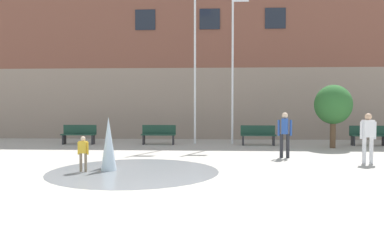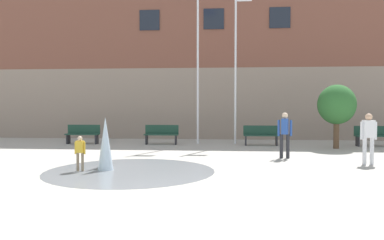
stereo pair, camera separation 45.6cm
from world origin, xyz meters
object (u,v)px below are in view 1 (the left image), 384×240
object	(u,v)px
park_bench_under_right_flagpole	(258,135)
flagpole_left	(196,54)
flagpole_right	(233,59)
street_tree_near_building	(333,105)
park_bench_center	(159,134)
adult_in_red	(285,131)
park_bench_far_right	(368,135)
park_bench_left_of_flagpoles	(79,134)
child_running	(83,151)
adult_watching	(368,134)

from	to	relation	value
park_bench_under_right_flagpole	flagpole_left	distance (m)	4.82
flagpole_right	street_tree_near_building	bearing A→B (deg)	-19.96
park_bench_center	adult_in_red	world-z (taller)	adult_in_red
park_bench_center	flagpole_left	world-z (taller)	flagpole_left
park_bench_center	park_bench_far_right	distance (m)	9.67
park_bench_left_of_flagpoles	flagpole_left	bearing A→B (deg)	5.12
adult_in_red	park_bench_left_of_flagpoles	bearing A→B (deg)	82.81
park_bench_left_of_flagpoles	park_bench_far_right	bearing A→B (deg)	0.24
park_bench_left_of_flagpoles	adult_in_red	size ratio (longest dim) A/B	1.01
child_running	park_bench_left_of_flagpoles	bearing A→B (deg)	123.45
adult_in_red	flagpole_right	bearing A→B (deg)	36.33
park_bench_left_of_flagpoles	adult_watching	bearing A→B (deg)	-25.81
child_running	street_tree_near_building	bearing A→B (deg)	48.58
park_bench_far_right	street_tree_near_building	bearing A→B (deg)	-150.63
park_bench_far_right	flagpole_left	distance (m)	8.81
park_bench_under_right_flagpole	adult_in_red	bearing A→B (deg)	-84.57
park_bench_under_right_flagpole	adult_in_red	distance (m)	4.27
park_bench_left_of_flagpoles	park_bench_far_right	world-z (taller)	same
adult_in_red	flagpole_left	distance (m)	6.67
street_tree_near_building	child_running	bearing A→B (deg)	-144.27
park_bench_left_of_flagpoles	park_bench_far_right	size ratio (longest dim) A/B	1.00
flagpole_left	adult_watching	bearing A→B (deg)	-46.15
park_bench_left_of_flagpoles	street_tree_near_building	xyz separation A→B (m)	(11.53, -1.03, 1.39)
park_bench_left_of_flagpoles	adult_in_red	bearing A→B (deg)	-25.46
adult_in_red	flagpole_left	size ratio (longest dim) A/B	0.20
adult_watching	park_bench_far_right	bearing A→B (deg)	55.91
park_bench_far_right	flagpole_right	xyz separation A→B (m)	(-6.14, 0.44, 3.56)
park_bench_center	flagpole_right	size ratio (longest dim) A/B	0.21
park_bench_far_right	flagpole_right	size ratio (longest dim) A/B	0.21
child_running	adult_in_red	bearing A→B (deg)	39.98
park_bench_left_of_flagpoles	adult_watching	size ratio (longest dim) A/B	1.01
park_bench_under_right_flagpole	adult_in_red	size ratio (longest dim) A/B	1.01
adult_watching	flagpole_left	xyz separation A→B (m)	(-5.69, 5.92, 3.35)
park_bench_far_right	child_running	xyz separation A→B (m)	(-10.70, -7.40, 0.10)
park_bench_far_right	street_tree_near_building	xyz separation A→B (m)	(-1.94, -1.09, 1.39)
flagpole_right	street_tree_near_building	distance (m)	4.98
park_bench_far_right	flagpole_left	world-z (taller)	flagpole_left
park_bench_under_right_flagpole	street_tree_near_building	world-z (taller)	street_tree_near_building
child_running	flagpole_right	distance (m)	9.70
park_bench_left_of_flagpoles	adult_watching	xyz separation A→B (m)	(11.21, -5.42, 0.45)
adult_watching	park_bench_center	bearing A→B (deg)	131.51
park_bench_under_right_flagpole	flagpole_right	size ratio (longest dim) A/B	0.21
park_bench_left_of_flagpoles	park_bench_under_right_flagpole	world-z (taller)	same
park_bench_under_right_flagpole	flagpole_right	world-z (taller)	flagpole_right
flagpole_left	flagpole_right	world-z (taller)	flagpole_left
park_bench_left_of_flagpoles	child_running	bearing A→B (deg)	-69.40
park_bench_center	street_tree_near_building	size ratio (longest dim) A/B	0.59
park_bench_center	park_bench_far_right	world-z (taller)	same
flagpole_right	park_bench_far_right	bearing A→B (deg)	-4.09
park_bench_left_of_flagpoles	park_bench_far_right	distance (m)	13.46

